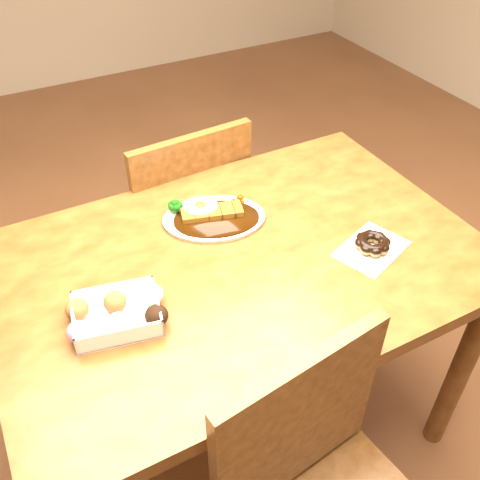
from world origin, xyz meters
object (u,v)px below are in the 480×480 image
pon_de_ring (372,244)px  katsu_curry_plate (212,216)px  chair_far (181,220)px  donut_box (117,313)px  table (240,285)px

pon_de_ring → katsu_curry_plate: bearing=135.5°
chair_far → pon_de_ring: bearing=107.9°
katsu_curry_plate → donut_box: bearing=-145.8°
table → pon_de_ring: pon_de_ring is taller
donut_box → pon_de_ring: (0.64, -0.07, -0.01)m
donut_box → pon_de_ring: size_ratio=1.03×
katsu_curry_plate → chair_far: bearing=83.5°
table → pon_de_ring: (0.31, -0.13, 0.12)m
table → pon_de_ring: 0.35m
katsu_curry_plate → pon_de_ring: katsu_curry_plate is taller
donut_box → table: bearing=10.3°
chair_far → donut_box: bearing=54.0°
chair_far → katsu_curry_plate: (-0.04, -0.37, 0.29)m
table → chair_far: size_ratio=1.38×
katsu_curry_plate → pon_de_ring: 0.42m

